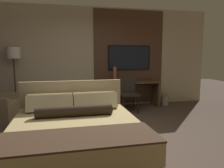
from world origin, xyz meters
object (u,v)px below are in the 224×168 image
(desk, at_px, (131,90))
(vase_tall, at_px, (115,75))
(desk_chair, at_px, (128,91))
(bed, at_px, (76,132))
(waste_bin, at_px, (165,100))
(tv, at_px, (129,58))
(floor_lamp, at_px, (13,58))

(desk, bearing_deg, vase_tall, -172.65)
(desk, xyz_separation_m, vase_tall, (-0.50, -0.06, 0.45))
(desk_chair, bearing_deg, vase_tall, 120.22)
(bed, height_order, waste_bin, bed)
(desk, height_order, tv, tv)
(floor_lamp, bearing_deg, bed, -62.87)
(bed, distance_m, tv, 3.49)
(floor_lamp, xyz_separation_m, waste_bin, (4.12, -0.11, -1.26))
(desk, height_order, waste_bin, desk)
(desk, bearing_deg, bed, -123.75)
(bed, bearing_deg, waste_bin, 42.49)
(tv, xyz_separation_m, desk_chair, (-0.25, -0.72, -0.84))
(waste_bin, bearing_deg, vase_tall, 179.56)
(desk_chair, height_order, vase_tall, vase_tall)
(bed, height_order, desk_chair, bed)
(bed, height_order, vase_tall, vase_tall)
(vase_tall, relative_size, waste_bin, 1.52)
(bed, bearing_deg, floor_lamp, 117.13)
(bed, bearing_deg, desk, 56.25)
(desk, distance_m, desk_chair, 0.56)
(desk_chair, bearing_deg, desk, 63.70)
(bed, bearing_deg, tv, 58.34)
(vase_tall, bearing_deg, desk_chair, -60.49)
(vase_tall, xyz_separation_m, waste_bin, (1.52, -0.01, -0.80))
(bed, distance_m, floor_lamp, 3.17)
(desk, distance_m, floor_lamp, 3.23)
(bed, height_order, tv, tv)
(vase_tall, bearing_deg, floor_lamp, 177.74)
(desk, bearing_deg, floor_lamp, 179.30)
(tv, relative_size, desk_chair, 1.37)
(tv, bearing_deg, desk_chair, -109.52)
(bed, xyz_separation_m, waste_bin, (2.76, 2.53, -0.17))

